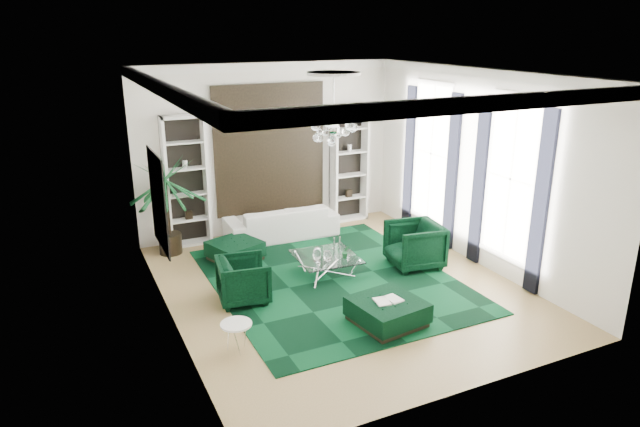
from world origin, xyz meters
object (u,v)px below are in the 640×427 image
ottoman_side (235,251)px  ottoman_front (387,312)px  armchair_left (244,280)px  palm (166,194)px  sofa (281,222)px  coffee_table (326,266)px  armchair_right (414,245)px  side_table (237,338)px

ottoman_side → ottoman_front: bearing=-68.5°
armchair_left → ottoman_side: armchair_left is taller
palm → sofa: bearing=-2.3°
armchair_left → coffee_table: bearing=-70.7°
ottoman_front → palm: palm is taller
armchair_right → ottoman_front: armchair_right is taller
ottoman_front → palm: bearing=119.1°
side_table → armchair_right: bearing=20.1°
armchair_left → palm: size_ratio=0.33×
armchair_right → side_table: (-4.10, -1.50, -0.23)m
coffee_table → side_table: 2.99m
sofa → armchair_left: size_ratio=2.88×
sofa → side_table: sofa is taller
ottoman_front → side_table: (-2.40, 0.25, 0.02)m
sofa → armchair_left: (-1.75, -2.65, 0.03)m
ottoman_side → side_table: side_table is taller
palm → ottoman_front: bearing=-60.9°
sofa → coffee_table: bearing=91.8°
side_table → palm: 4.38m
sofa → ottoman_side: 1.60m
coffee_table → ottoman_front: (0.05, -2.10, 0.01)m
sofa → ottoman_front: sofa is taller
coffee_table → side_table: size_ratio=2.47×
coffee_table → sofa: bearing=90.0°
armchair_left → palm: bearing=22.3°
coffee_table → ottoman_side: 1.98m
armchair_left → armchair_right: 3.50m
armchair_left → palm: (-0.70, 2.75, 0.90)m
coffee_table → ottoman_front: 2.10m
sofa → armchair_left: armchair_left is taller
coffee_table → armchair_right: bearing=-11.3°
coffee_table → ottoman_side: size_ratio=1.26×
palm → ottoman_side: bearing=-40.8°
armchair_right → ottoman_side: armchair_right is taller
armchair_right → sofa: bearing=-138.0°
armchair_right → side_table: size_ratio=2.14×
sofa → ottoman_front: 4.40m
armchair_left → sofa: bearing=-25.4°
armchair_left → armchair_right: (3.50, -0.00, 0.06)m
sofa → coffee_table: (0.00, -2.30, -0.17)m
coffee_table → armchair_left: bearing=-168.7°
side_table → armchair_left: bearing=68.2°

